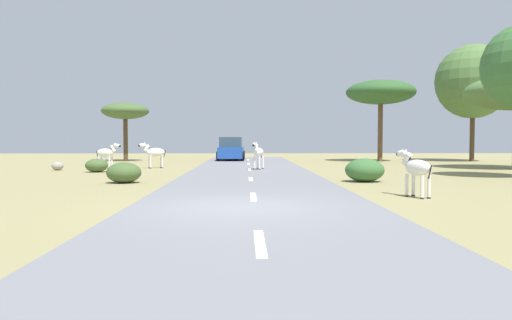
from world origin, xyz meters
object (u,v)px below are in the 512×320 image
tree_3 (125,112)px  zebra_4 (154,153)px  rock_0 (101,160)px  tree_5 (473,82)px  bush_3 (124,173)px  bush_1 (365,170)px  car_0 (231,150)px  rock_1 (57,166)px  zebra_0 (258,153)px  tree_0 (381,93)px  zebra_3 (107,153)px  bush_2 (97,165)px  zebra_1 (416,168)px

tree_3 → zebra_4: bearing=-67.2°
rock_0 → tree_5: bearing=6.7°
rock_0 → bush_3: bearing=-70.7°
bush_1 → rock_0: bush_1 is taller
car_0 → rock_1: car_0 is taller
tree_3 → rock_0: size_ratio=5.32×
bush_1 → tree_5: bearing=54.6°
zebra_4 → tree_5: bearing=-93.3°
zebra_0 → tree_0: 14.28m
zebra_3 → tree_3: size_ratio=0.35×
zebra_4 → bush_2: zebra_4 is taller
zebra_4 → bush_3: zebra_4 is taller
tree_0 → zebra_4: bearing=-151.6°
tree_5 → bush_1: tree_5 is taller
zebra_0 → tree_3: bearing=-29.6°
car_0 → rock_1: size_ratio=7.24×
rock_1 → car_0: bearing=51.5°
bush_1 → rock_1: (-14.46, 7.27, -0.23)m
bush_2 → tree_0: bearing=33.3°
zebra_4 → tree_5: (21.82, 8.07, 4.97)m
zebra_3 → tree_5: size_ratio=0.18×
zebra_1 → tree_0: bearing=55.3°
zebra_3 → tree_0: size_ratio=0.25×
zebra_3 → tree_5: (24.41, 8.33, 4.99)m
tree_3 → zebra_0: bearing=-48.7°
car_0 → tree_5: tree_5 is taller
zebra_3 → bush_3: bearing=34.3°
tree_0 → rock_1: bearing=-153.5°
tree_0 → rock_1: tree_0 is taller
zebra_0 → rock_1: bearing=17.7°
zebra_1 → tree_0: (5.11, 22.15, 4.21)m
zebra_1 → bush_2: bearing=116.7°
car_0 → bush_2: 14.09m
tree_5 → tree_0: bearing=179.4°
zebra_0 → rock_1: 10.59m
car_0 → bush_2: bearing=-115.6°
zebra_0 → bush_2: zebra_0 is taller
bush_3 → zebra_3: bearing=109.3°
tree_5 → bush_2: (-24.08, -11.29, -5.52)m
bush_1 → rock_1: 16.19m
zebra_3 → zebra_4: 2.60m
zebra_3 → bush_1: zebra_3 is taller
tree_3 → tree_5: size_ratio=0.51×
tree_3 → bush_1: (13.46, -17.89, -3.22)m
zebra_0 → bush_2: bearing=27.9°
tree_3 → tree_5: bearing=-1.9°
bush_2 → bush_3: bush_3 is taller
zebra_4 → tree_3: tree_3 is taller
tree_5 → rock_0: size_ratio=10.52×
zebra_0 → tree_5: (16.02, 10.03, 4.93)m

